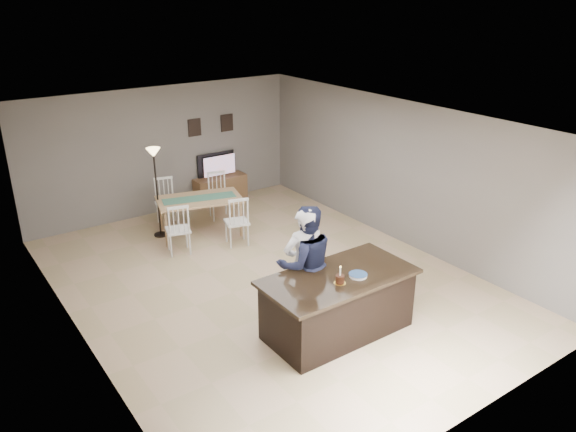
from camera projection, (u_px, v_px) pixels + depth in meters
floor at (267, 281)px, 9.36m from camera, size 8.00×8.00×0.00m
room_shell at (266, 186)px, 8.73m from camera, size 8.00×8.00×8.00m
kitchen_island at (338, 304)px, 7.83m from camera, size 2.15×1.10×0.90m
tv_console at (221, 189)px, 12.74m from camera, size 1.20×0.40×0.60m
television at (218, 165)px, 12.58m from camera, size 0.91×0.12×0.53m
tv_screen_glow at (220, 165)px, 12.52m from camera, size 0.78×0.00×0.78m
picture_frames at (211, 125)px, 12.33m from camera, size 1.10×0.02×0.38m
doorway at (141, 345)px, 5.55m from camera, size 0.00×2.10×2.65m
woman at (304, 265)px, 7.99m from camera, size 0.71×0.54×1.76m
man at (306, 264)px, 8.00m from camera, size 1.01×0.88×1.78m
birthday_cake at (340, 279)px, 7.44m from camera, size 0.16×0.16×0.25m
plate_stack at (358, 275)px, 7.62m from camera, size 0.25×0.25×0.04m
dining_table at (200, 205)px, 10.94m from camera, size 1.95×2.15×0.98m
floor_lamp at (155, 169)px, 10.59m from camera, size 0.27×0.27×1.78m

